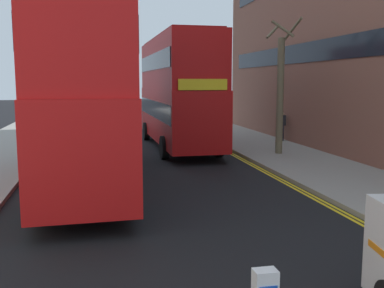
{
  "coord_description": "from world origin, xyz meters",
  "views": [
    {
      "loc": [
        -1.88,
        -0.23,
        3.39
      ],
      "look_at": [
        0.5,
        11.0,
        1.8
      ],
      "focal_mm": 41.94,
      "sensor_mm": 36.0,
      "label": 1
    }
  ],
  "objects": [
    {
      "name": "sidewalk_right",
      "position": [
        6.5,
        16.0,
        0.07
      ],
      "size": [
        4.0,
        80.0,
        0.14
      ],
      "primitive_type": "cube",
      "color": "gray",
      "rests_on": "ground"
    },
    {
      "name": "kerb_line_outer",
      "position": [
        4.4,
        14.0,
        0.0
      ],
      "size": [
        0.1,
        56.0,
        0.01
      ],
      "primitive_type": "cube",
      "color": "yellow",
      "rests_on": "ground"
    },
    {
      "name": "kerb_line_inner",
      "position": [
        4.24,
        14.0,
        0.0
      ],
      "size": [
        0.1,
        56.0,
        0.01
      ],
      "primitive_type": "cube",
      "color": "yellow",
      "rests_on": "ground"
    },
    {
      "name": "double_decker_bus_away",
      "position": [
        -2.37,
        14.54,
        3.03
      ],
      "size": [
        3.02,
        10.87,
        5.64
      ],
      "color": "red",
      "rests_on": "ground"
    },
    {
      "name": "double_decker_bus_oncoming",
      "position": [
        2.19,
        22.56,
        3.03
      ],
      "size": [
        2.89,
        10.83,
        5.64
      ],
      "color": "#B20F0F",
      "rests_on": "ground"
    },
    {
      "name": "pedestrian_far",
      "position": [
        8.2,
        23.06,
        0.99
      ],
      "size": [
        0.34,
        0.22,
        1.62
      ],
      "color": "#2D2D38",
      "rests_on": "sidewalk_right"
    },
    {
      "name": "street_tree_near",
      "position": [
        6.25,
        18.88,
        3.02
      ],
      "size": [
        1.47,
        1.44,
        6.08
      ],
      "color": "#6B6047",
      "rests_on": "sidewalk_right"
    }
  ]
}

